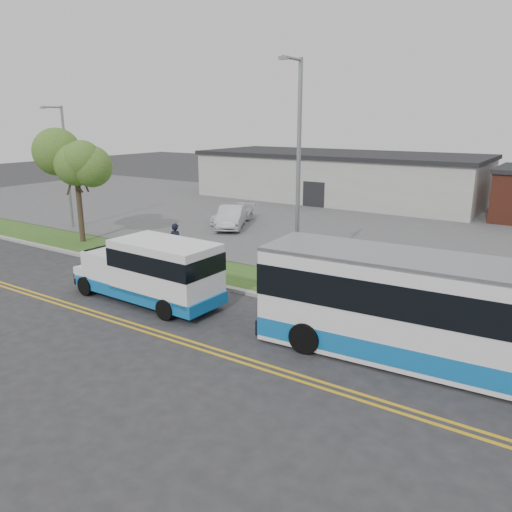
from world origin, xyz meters
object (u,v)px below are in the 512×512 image
Objects in this scene: parked_car_b at (233,214)px; parked_car_a at (231,217)px; transit_bus at (453,316)px; streetlight_near at (298,170)px; pedestrian at (176,242)px; tree_west at (75,157)px; shuttle_bus at (154,269)px; streetlight_far at (66,163)px.

parked_car_a is at bearing -63.86° from parked_car_b.
parked_car_b is (-18.04, 13.71, -0.96)m from transit_bus.
streetlight_near is 4.74× the size of pedestrian.
pedestrian is at bearing 161.09° from transit_bus.
transit_bus is (22.33, -4.13, -3.46)m from tree_west.
pedestrian is 10.29m from parked_car_b.
shuttle_bus reaches higher than parked_car_a.
streetlight_far is at bearing -175.18° from parked_car_a.
parked_car_b is (8.29, 7.37, -3.77)m from streetlight_far.
parked_car_a is (-5.79, 13.14, -0.57)m from shuttle_bus.
streetlight_near is 15.37m from parked_car_b.
streetlight_near is 7.15m from shuttle_bus.
streetlight_near is at bearing -69.14° from parked_car_a.
pedestrian is (-3.28, 4.90, -0.32)m from shuttle_bus.
tree_west is 0.98× the size of shuttle_bus.
streetlight_far is 11.53m from parked_car_a.
tree_west is 0.86× the size of streetlight_far.
tree_west is at bearing 165.98° from transit_bus.
streetlight_far is at bearing 162.90° from transit_bus.
shuttle_bus reaches higher than parked_car_b.
parked_car_a is 1.73m from parked_car_b.
streetlight_near is 8.38m from pedestrian.
transit_bus is 6.00× the size of pedestrian.
streetlight_far reaches higher than parked_car_b.
tree_west is 15.01m from streetlight_near.
streetlight_near is at bearing -49.34° from parked_car_b.
transit_bus reaches higher than parked_car_a.
transit_bus is at bearing -26.51° from streetlight_near.
streetlight_far is at bearing -144.52° from parked_car_b.
transit_bus reaches higher than parked_car_b.
shuttle_bus is at bearing -94.07° from parked_car_a.
transit_bus is (11.33, 0.89, 0.25)m from shuttle_bus.
transit_bus is 2.89× the size of parked_car_b.
parked_car_b is at bearing 94.44° from parked_car_a.
parked_car_b is (-0.92, 1.46, -0.15)m from parked_car_a.
pedestrian is (-14.61, 4.01, -0.57)m from transit_bus.
pedestrian is at bearing -76.67° from parked_car_b.
pedestrian is at bearing -100.92° from parked_car_a.
tree_west is 0.57× the size of transit_bus.
streetlight_far is (-19.00, 2.69, -0.76)m from streetlight_near.
transit_bus is 15.16m from pedestrian.
pedestrian reaches higher than parked_car_b.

